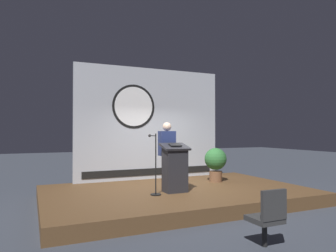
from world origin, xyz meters
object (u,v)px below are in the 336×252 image
Objects in this scene: speaker_person at (167,155)px; audience_chair_left at (268,215)px; podium at (175,168)px; potted_plant at (216,161)px; microphone_stand at (155,173)px.

audience_chair_left is (0.09, -3.52, -0.66)m from speaker_person.
speaker_person reaches higher than podium.
speaker_person is 1.73× the size of potted_plant.
podium is at bearing 9.69° from microphone_stand.
speaker_person is 3.58m from audience_chair_left.
potted_plant is 4.27m from audience_chair_left.
microphone_stand is 2.47m from potted_plant.
microphone_stand is 3.03m from audience_chair_left.
speaker_person reaches higher than potted_plant.
microphone_stand is (-0.55, -0.09, -0.08)m from podium.
podium is 1.93m from potted_plant.
speaker_person is (0.01, 0.48, 0.29)m from podium.
podium reaches higher than audience_chair_left.
potted_plant is at bearing 27.35° from podium.
audience_chair_left is (0.10, -3.04, -0.37)m from podium.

